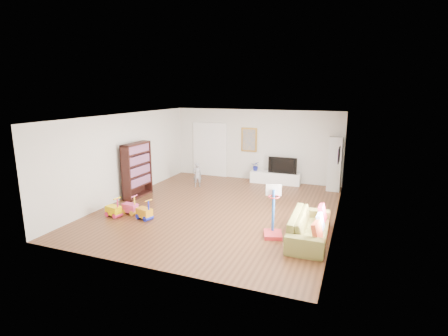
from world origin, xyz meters
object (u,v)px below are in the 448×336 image
at_px(sofa, 309,227).
at_px(basketball_hoop, 274,212).
at_px(bookshelf, 137,170).
at_px(media_console, 275,178).

relative_size(sofa, basketball_hoop, 1.70).
relative_size(bookshelf, sofa, 0.84).
bearing_deg(bookshelf, basketball_hoop, -17.02).
height_order(media_console, sofa, sofa).
relative_size(media_console, sofa, 0.87).
xyz_separation_m(sofa, basketball_hoop, (-0.83, -0.15, 0.31)).
relative_size(media_console, basketball_hoop, 1.48).
bearing_deg(media_console, sofa, -70.30).
height_order(bookshelf, sofa, bookshelf).
xyz_separation_m(media_console, basketball_hoop, (1.06, -4.80, 0.41)).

